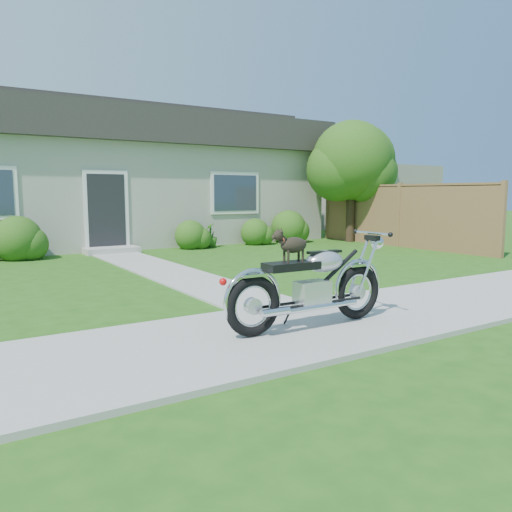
{
  "coord_description": "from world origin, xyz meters",
  "views": [
    {
      "loc": [
        -5.28,
        -4.59,
        1.58
      ],
      "look_at": [
        -1.76,
        1.0,
        0.75
      ],
      "focal_mm": 35.0,
      "sensor_mm": 36.0,
      "label": 1
    }
  ],
  "objects": [
    {
      "name": "tree_far",
      "position": [
        9.26,
        10.39,
        2.79
      ],
      "size": [
        2.86,
        2.84,
        4.36
      ],
      "color": "#3D2B1C",
      "rests_on": "ground"
    },
    {
      "name": "potted_plant_right",
      "position": [
        1.41,
        8.55,
        0.36
      ],
      "size": [
        0.52,
        0.52,
        0.73
      ],
      "primitive_type": "imported",
      "rotation": [
        0.0,
        0.0,
        4.38
      ],
      "color": "#2C601A",
      "rests_on": "ground"
    },
    {
      "name": "tree_near",
      "position": [
        6.22,
        7.57,
        2.52
      ],
      "size": [
        2.62,
        2.56,
        3.93
      ],
      "color": "#3D2B1C",
      "rests_on": "ground"
    },
    {
      "name": "sidewalk",
      "position": [
        0.0,
        0.0,
        0.02
      ],
      "size": [
        24.0,
        2.2,
        0.04
      ],
      "primitive_type": "cube",
      "color": "#9E9B93",
      "rests_on": "ground"
    },
    {
      "name": "walkway",
      "position": [
        -1.5,
        5.0,
        0.01
      ],
      "size": [
        1.2,
        8.0,
        0.03
      ],
      "primitive_type": "cube",
      "color": "#9E9B93",
      "rests_on": "ground"
    },
    {
      "name": "shrub_row",
      "position": [
        -0.42,
        8.5,
        0.44
      ],
      "size": [
        10.69,
        1.14,
        1.14
      ],
      "color": "#2C5416",
      "rests_on": "ground"
    },
    {
      "name": "ground",
      "position": [
        0.0,
        0.0,
        0.0
      ],
      "size": [
        80.0,
        80.0,
        0.0
      ],
      "primitive_type": "plane",
      "color": "#235114",
      "rests_on": "ground"
    },
    {
      "name": "motorcycle_with_dog",
      "position": [
        -1.72,
        -0.14,
        0.54
      ],
      "size": [
        2.22,
        0.6,
        1.14
      ],
      "rotation": [
        0.0,
        0.0,
        -0.02
      ],
      "color": "black",
      "rests_on": "sidewalk"
    },
    {
      "name": "fence",
      "position": [
        6.3,
        5.75,
        0.94
      ],
      "size": [
        0.12,
        6.62,
        1.9
      ],
      "color": "olive",
      "rests_on": "ground"
    },
    {
      "name": "house",
      "position": [
        -0.0,
        11.99,
        2.16
      ],
      "size": [
        12.6,
        7.03,
        4.5
      ],
      "color": "#BBB8A9",
      "rests_on": "ground"
    }
  ]
}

